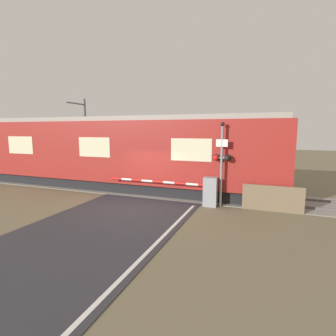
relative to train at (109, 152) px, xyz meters
The scene contains 7 objects.
ground_plane 5.02m from the train, 42.29° to the right, with size 80.00×80.00×0.00m, color #6B6047.
track_bed 3.96m from the train, ahead, with size 36.00×3.20×0.13m.
train is the anchor object (origin of this frame).
crossing_barrier 6.43m from the train, 16.54° to the right, with size 5.50×0.44×1.32m.
signal_post 7.05m from the train, 14.01° to the right, with size 0.78×0.26×3.74m.
catenary_pole 4.31m from the train, 146.60° to the left, with size 0.20×1.90×5.56m.
roadside_fence 9.27m from the train, 10.20° to the right, with size 2.44×0.06×1.10m.
Camera 1 is at (5.33, -10.06, 3.40)m, focal length 28.00 mm.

